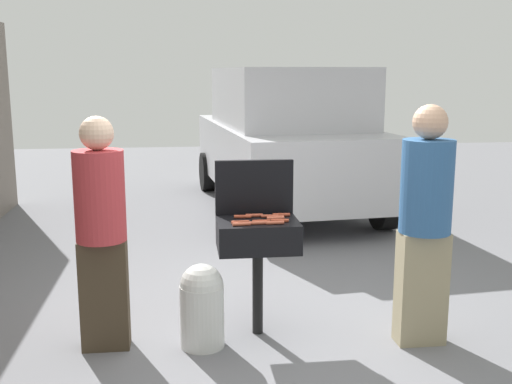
{
  "coord_description": "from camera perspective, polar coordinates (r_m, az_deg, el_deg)",
  "views": [
    {
      "loc": [
        -0.57,
        -4.45,
        1.96
      ],
      "look_at": [
        0.02,
        0.43,
        1.0
      ],
      "focal_mm": 43.09,
      "sensor_mm": 36.0,
      "label": 1
    }
  ],
  "objects": [
    {
      "name": "hot_dog_3",
      "position": [
        4.6,
        -1.24,
        -2.3
      ],
      "size": [
        0.13,
        0.04,
        0.03
      ],
      "primitive_type": "cylinder",
      "rotation": [
        0.0,
        1.57,
        -0.09
      ],
      "color": "#AD4228",
      "rests_on": "bbq_grill"
    },
    {
      "name": "hot_dog_11",
      "position": [
        4.46,
        0.48,
        -2.75
      ],
      "size": [
        0.13,
        0.03,
        0.03
      ],
      "primitive_type": "cylinder",
      "rotation": [
        0.0,
        1.57,
        -0.01
      ],
      "color": "#AD4228",
      "rests_on": "bbq_grill"
    },
    {
      "name": "hot_dog_1",
      "position": [
        4.38,
        -1.35,
        -2.99
      ],
      "size": [
        0.13,
        0.03,
        0.03
      ],
      "primitive_type": "cylinder",
      "rotation": [
        0.0,
        1.57,
        0.07
      ],
      "color": "#C6593D",
      "rests_on": "bbq_grill"
    },
    {
      "name": "person_left",
      "position": [
        4.42,
        -14.18,
        -3.06
      ],
      "size": [
        0.35,
        0.35,
        1.67
      ],
      "rotation": [
        0.0,
        0.0,
        -0.03
      ],
      "color": "#3F3323",
      "rests_on": "ground"
    },
    {
      "name": "person_right",
      "position": [
        4.53,
        15.42,
        -2.27
      ],
      "size": [
        0.37,
        0.37,
        1.74
      ],
      "rotation": [
        0.0,
        0.0,
        3.44
      ],
      "color": "gray",
      "rests_on": "ground"
    },
    {
      "name": "propane_tank",
      "position": [
        4.51,
        -5.04,
        -10.31
      ],
      "size": [
        0.32,
        0.32,
        0.62
      ],
      "color": "silver",
      "rests_on": "ground"
    },
    {
      "name": "ground_plane",
      "position": [
        4.89,
        0.36,
        -12.55
      ],
      "size": [
        24.0,
        24.0,
        0.0
      ],
      "primitive_type": "plane",
      "color": "slate"
    },
    {
      "name": "hot_dog_8",
      "position": [
        4.56,
        1.81,
        -2.45
      ],
      "size": [
        0.13,
        0.04,
        0.03
      ],
      "primitive_type": "cylinder",
      "rotation": [
        0.0,
        1.57,
        0.07
      ],
      "color": "#C6593D",
      "rests_on": "bbq_grill"
    },
    {
      "name": "hot_dog_9",
      "position": [
        4.59,
        1.81,
        -2.34
      ],
      "size": [
        0.13,
        0.04,
        0.03
      ],
      "primitive_type": "cylinder",
      "rotation": [
        0.0,
        1.57,
        0.07
      ],
      "color": "#B74C33",
      "rests_on": "bbq_grill"
    },
    {
      "name": "bbq_grill",
      "position": [
        4.57,
        0.16,
        -4.37
      ],
      "size": [
        0.6,
        0.44,
        0.88
      ],
      "color": "black",
      "rests_on": "ground"
    },
    {
      "name": "hot_dog_10",
      "position": [
        4.67,
        2.36,
        -2.12
      ],
      "size": [
        0.13,
        0.03,
        0.03
      ],
      "primitive_type": "cylinder",
      "rotation": [
        0.0,
        1.57,
        -0.06
      ],
      "color": "#AD4228",
      "rests_on": "bbq_grill"
    },
    {
      "name": "hot_dog_6",
      "position": [
        4.41,
        0.16,
        -2.88
      ],
      "size": [
        0.13,
        0.03,
        0.03
      ],
      "primitive_type": "cylinder",
      "rotation": [
        0.0,
        1.57,
        0.01
      ],
      "color": "#C6593D",
      "rests_on": "bbq_grill"
    },
    {
      "name": "hot_dog_4",
      "position": [
        4.48,
        2.22,
        -2.67
      ],
      "size": [
        0.13,
        0.04,
        0.03
      ],
      "primitive_type": "cylinder",
      "rotation": [
        0.0,
        1.57,
        -0.09
      ],
      "color": "#AD4228",
      "rests_on": "bbq_grill"
    },
    {
      "name": "hot_dog_7",
      "position": [
        4.42,
        1.78,
        -2.87
      ],
      "size": [
        0.13,
        0.03,
        0.03
      ],
      "primitive_type": "cylinder",
      "rotation": [
        0.0,
        1.57,
        0.02
      ],
      "color": "#C6593D",
      "rests_on": "bbq_grill"
    },
    {
      "name": "hot_dog_0",
      "position": [
        4.61,
        1.28,
        -2.27
      ],
      "size": [
        0.13,
        0.04,
        0.03
      ],
      "primitive_type": "cylinder",
      "rotation": [
        0.0,
        1.57,
        -0.09
      ],
      "color": "#B74C33",
      "rests_on": "bbq_grill"
    },
    {
      "name": "hot_dog_2",
      "position": [
        4.44,
        -1.47,
        -2.81
      ],
      "size": [
        0.13,
        0.03,
        0.03
      ],
      "primitive_type": "cylinder",
      "rotation": [
        0.0,
        1.57,
        0.07
      ],
      "color": "#B74C33",
      "rests_on": "bbq_grill"
    },
    {
      "name": "parked_minivan",
      "position": [
        8.87,
        2.7,
        5.0
      ],
      "size": [
        2.37,
        4.56,
        2.02
      ],
      "rotation": [
        0.0,
        0.0,
        3.24
      ],
      "color": "#B7B7BC",
      "rests_on": "ground"
    },
    {
      "name": "hot_dog_5",
      "position": [
        4.64,
        -0.17,
        -2.18
      ],
      "size": [
        0.13,
        0.03,
        0.03
      ],
      "primitive_type": "cylinder",
      "rotation": [
        0.0,
        1.57,
        -0.03
      ],
      "color": "#B74C33",
      "rests_on": "bbq_grill"
    },
    {
      "name": "grill_lid_open",
      "position": [
        4.71,
        -0.17,
        0.45
      ],
      "size": [
        0.6,
        0.05,
        0.42
      ],
      "primitive_type": "cube",
      "color": "black",
      "rests_on": "bbq_grill"
    }
  ]
}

